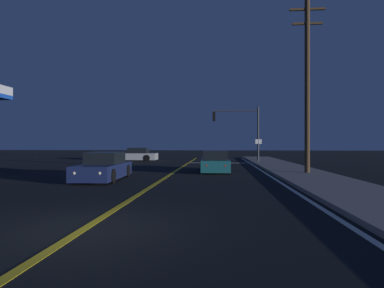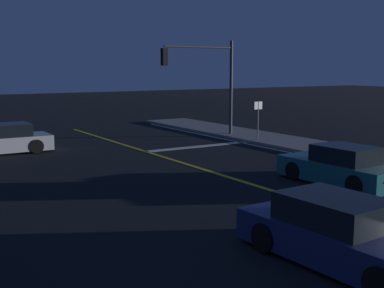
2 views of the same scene
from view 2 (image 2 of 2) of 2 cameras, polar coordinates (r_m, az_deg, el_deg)
name	(u,v)px [view 2 (image 2 of 2)]	position (r m, az deg, el deg)	size (l,w,h in m)	color
lane_line_center	(318,205)	(14.95, 14.04, -6.68)	(0.20, 42.03, 0.01)	gold
stop_bar	(198,147)	(25.03, 0.69, -0.29)	(5.78, 0.50, 0.01)	silver
car_lead_oncoming_navy	(342,236)	(10.58, 16.60, -9.94)	(2.00, 4.66, 1.34)	navy
car_side_waiting_silver	(3,140)	(24.71, -20.60, 0.39)	(4.34, 1.98, 1.34)	#B2B5BA
car_following_oncoming_teal	(340,167)	(17.59, 16.47, -2.56)	(1.89, 4.31, 1.34)	#195960
traffic_signal_near_right	(206,72)	(27.74, 1.62, 8.13)	(4.53, 0.28, 5.39)	#38383D
street_sign_corner	(258,114)	(26.43, 7.49, 3.36)	(0.56, 0.09, 2.20)	slate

